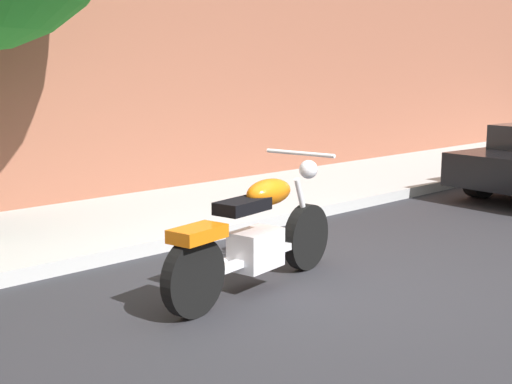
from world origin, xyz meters
The scene contains 3 objects.
ground_plane centered at (0.00, 0.00, 0.00)m, with size 60.00×60.00×0.00m, color #28282D.
sidewalk centered at (0.00, 2.92, 0.07)m, with size 25.20×2.42×0.14m, color #AFAFAF.
motorcycle centered at (-0.37, 0.21, 0.46)m, with size 2.14×0.74×1.10m.
Camera 1 is at (-4.17, -3.79, 1.82)m, focal length 48.44 mm.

